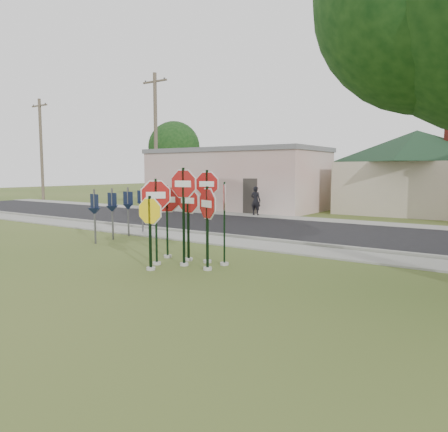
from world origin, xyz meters
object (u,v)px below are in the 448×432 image
Objects in this scene: stop_sign_center at (184,201)px; utility_pole_near at (156,138)px; stop_sign_left at (156,208)px; stop_sign_yellow at (150,225)px; pedestrian at (256,201)px.

utility_pole_near is at bearing 135.77° from stop_sign_center.
utility_pole_near is (-13.34, 14.04, 3.36)m from stop_sign_left.
stop_sign_left is at bearing -46.46° from utility_pole_near.
stop_sign_left is at bearing 119.84° from stop_sign_yellow.
stop_sign_left is 19.66m from utility_pole_near.
pedestrian is at bearing 109.06° from stop_sign_left.
stop_sign_center is 0.83m from stop_sign_left.
stop_sign_left is (-0.73, -0.34, -0.21)m from stop_sign_center.
utility_pole_near is at bearing 133.54° from stop_sign_left.
stop_sign_yellow is at bearing -46.92° from utility_pole_near.
stop_sign_center is at bearing 110.20° from pedestrian.
stop_sign_yellow is at bearing -112.47° from stop_sign_center.
stop_sign_center is 0.30× the size of utility_pole_near.
stop_sign_left reaches higher than pedestrian.
stop_sign_yellow is at bearing 107.41° from pedestrian.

